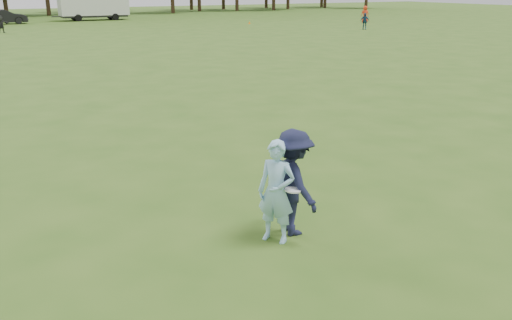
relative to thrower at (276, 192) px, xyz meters
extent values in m
plane|color=#315317|center=(0.18, 0.43, -0.88)|extent=(200.00, 200.00, 0.00)
imported|color=#93C8E4|center=(0.00, 0.00, 0.00)|extent=(0.72, 0.77, 1.76)
imported|color=#171A33|center=(0.41, 0.12, 0.05)|extent=(0.69, 1.20, 1.86)
imported|color=navy|center=(30.89, 34.65, -0.11)|extent=(0.93, 0.88, 1.54)
imported|color=#F03B1C|center=(37.19, 42.11, 0.06)|extent=(1.08, 0.93, 1.88)
imported|color=#272727|center=(-0.10, 47.51, -0.10)|extent=(1.46, 0.55, 1.55)
imported|color=black|center=(1.27, 59.54, -0.10)|extent=(4.74, 1.71, 1.56)
cone|color=orange|center=(24.88, 46.86, -0.73)|extent=(0.28, 0.28, 0.30)
cylinder|color=white|center=(0.19, -0.20, 0.06)|extent=(0.30, 0.30, 0.05)
cube|color=silver|center=(11.52, 61.62, 1.02)|extent=(8.00, 2.50, 2.60)
cube|color=black|center=(11.52, 61.62, -0.38)|extent=(7.60, 2.30, 0.25)
cylinder|color=black|center=(9.32, 60.37, -0.48)|extent=(0.80, 0.25, 0.80)
cylinder|color=black|center=(9.32, 62.87, -0.48)|extent=(0.80, 0.25, 0.80)
cylinder|color=black|center=(13.72, 60.37, -0.48)|extent=(0.80, 0.25, 0.80)
cylinder|color=black|center=(13.72, 62.87, -0.48)|extent=(0.80, 0.25, 0.80)
cube|color=#333333|center=(7.12, 61.62, -0.33)|extent=(1.20, 0.15, 0.12)
cylinder|color=#332114|center=(3.00, 75.50, 0.73)|extent=(0.56, 0.56, 3.23)
cylinder|color=#332114|center=(8.42, 75.41, 1.01)|extent=(0.56, 0.56, 3.77)
cylinder|color=#332114|center=(13.56, 75.99, 0.78)|extent=(0.56, 0.56, 3.33)
cylinder|color=#332114|center=(19.76, 76.24, 0.73)|extent=(0.56, 0.56, 3.22)
cylinder|color=#332114|center=(44.35, 74.21, 0.70)|extent=(0.56, 0.56, 3.16)
cylinder|color=#332114|center=(3.63, 82.28, 0.68)|extent=(0.56, 0.56, 3.11)
cylinder|color=#332114|center=(13.06, 83.69, 0.87)|extent=(0.56, 0.56, 3.50)
cylinder|color=#332114|center=(38.43, 81.38, 0.41)|extent=(0.56, 0.56, 2.58)
cylinder|color=#332114|center=(47.91, 82.81, 0.43)|extent=(0.56, 0.56, 2.62)
cylinder|color=#332114|center=(59.47, 81.48, 0.39)|extent=(0.56, 0.56, 2.54)
camera|label=1|loc=(-4.36, -7.14, 3.27)|focal=38.00mm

